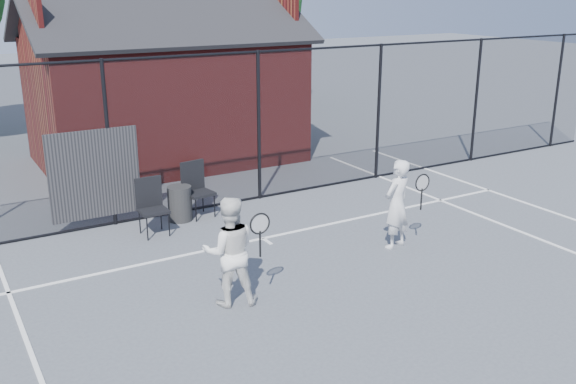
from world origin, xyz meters
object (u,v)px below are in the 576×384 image
player_back (230,251)px  chair_right (199,191)px  clubhouse (165,96)px  chair_left (153,208)px  waste_bin (180,203)px  player_front (397,204)px

player_back → chair_right: size_ratio=1.49×
clubhouse → chair_left: bearing=-112.8°
player_back → waste_bin: bearing=80.0°
chair_left → waste_bin: (0.67, 0.48, -0.16)m
clubhouse → waste_bin: (-1.39, -4.40, -1.28)m
player_back → waste_bin: (0.61, 3.46, -0.44)m
player_front → player_back: (-3.24, -0.43, 0.01)m
player_front → chair_right: 3.78m
waste_bin → player_front: bearing=-49.1°
clubhouse → player_back: clubhouse is taller
clubhouse → chair_left: (-2.05, -4.88, -1.11)m
player_front → waste_bin: (-2.63, 3.04, -0.43)m
player_front → player_back: 3.26m
player_back → waste_bin: size_ratio=2.34×
player_front → chair_left: 4.18m
chair_left → player_back: bearing=-89.6°
player_front → player_back: bearing=-172.5°
clubhouse → chair_right: (-1.00, -4.40, -1.09)m
clubhouse → waste_bin: 4.79m
chair_left → chair_right: 1.16m
chair_left → waste_bin: 0.84m
clubhouse → chair_left: 5.41m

